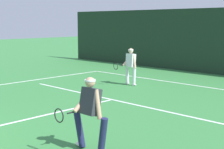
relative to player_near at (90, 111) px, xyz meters
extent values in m
cube|color=white|center=(-2.96, 8.00, -0.85)|extent=(10.68, 0.10, 0.01)
cube|color=white|center=(-2.96, 3.69, -0.85)|extent=(8.71, 0.10, 0.01)
cube|color=white|center=(-2.96, 0.41, -0.85)|extent=(0.10, 6.40, 0.01)
cylinder|color=#1E234C|center=(0.36, 0.01, -0.46)|extent=(0.26, 0.14, 0.79)
cylinder|color=#1E234C|center=(-0.35, 0.01, -0.46)|extent=(0.32, 0.14, 0.79)
ellipsoid|color=white|center=(-0.35, 0.01, -0.80)|extent=(0.26, 0.11, 0.09)
cube|color=#2D3338|center=(0.01, 0.01, 0.20)|extent=(0.40, 0.32, 0.58)
cylinder|color=tan|center=(0.23, 0.01, 0.18)|extent=(0.20, 0.09, 0.60)
cylinder|color=tan|center=(-0.22, 0.01, 0.18)|extent=(0.09, 0.52, 0.45)
sphere|color=tan|center=(0.01, 0.01, 0.60)|extent=(0.21, 0.21, 0.21)
cylinder|color=white|center=(0.01, 0.01, 0.63)|extent=(0.23, 0.23, 0.04)
cylinder|color=black|center=(-0.27, -0.24, -0.03)|extent=(0.03, 0.26, 0.03)
torus|color=black|center=(-0.27, -0.58, -0.03)|extent=(0.29, 0.02, 0.29)
cylinder|color=silver|center=(-4.10, 6.18, -0.46)|extent=(0.19, 0.16, 0.79)
cylinder|color=silver|center=(-4.53, 6.24, -0.46)|extent=(0.21, 0.16, 0.79)
ellipsoid|color=white|center=(-4.10, 6.18, -0.80)|extent=(0.27, 0.14, 0.09)
ellipsoid|color=white|center=(-4.53, 6.24, -0.80)|extent=(0.27, 0.14, 0.09)
cube|color=silver|center=(-4.31, 6.21, 0.21)|extent=(0.43, 0.30, 0.56)
cylinder|color=beige|center=(-4.09, 6.18, 0.18)|extent=(0.22, 0.12, 0.60)
cylinder|color=beige|center=(-4.54, 6.24, 0.18)|extent=(0.16, 0.51, 0.47)
sphere|color=beige|center=(-4.31, 6.21, 0.60)|extent=(0.21, 0.21, 0.21)
cylinder|color=white|center=(-4.31, 6.21, 0.64)|extent=(0.25, 0.25, 0.04)
cylinder|color=black|center=(-4.62, 6.00, -0.03)|extent=(0.07, 0.26, 0.03)
torus|color=black|center=(-4.66, 5.66, -0.03)|extent=(0.29, 0.06, 0.29)
cube|color=#1B3021|center=(-2.96, 11.47, 0.82)|extent=(21.89, 0.12, 3.34)
camera|label=1|loc=(5.05, -4.53, 1.80)|focal=54.80mm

